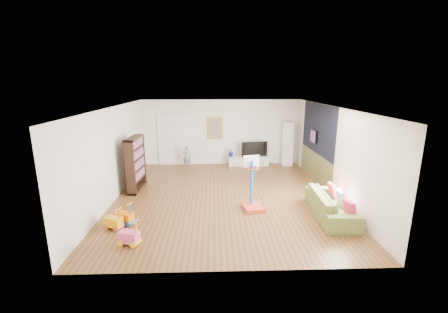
{
  "coord_description": "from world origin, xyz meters",
  "views": [
    {
      "loc": [
        -0.31,
        -8.59,
        3.4
      ],
      "look_at": [
        0.0,
        0.4,
        1.15
      ],
      "focal_mm": 24.0,
      "sensor_mm": 36.0,
      "label": 1
    }
  ],
  "objects_px": {
    "sofa": "(331,205)",
    "basketball_hoop": "(253,184)",
    "media_console": "(248,161)",
    "bookshelf": "(135,164)"
  },
  "relations": [
    {
      "from": "bookshelf",
      "to": "sofa",
      "type": "distance_m",
      "value": 5.98
    },
    {
      "from": "media_console",
      "to": "bookshelf",
      "type": "distance_m",
      "value": 4.87
    },
    {
      "from": "bookshelf",
      "to": "basketball_hoop",
      "type": "xyz_separation_m",
      "value": [
        3.56,
        -1.72,
        -0.12
      ]
    },
    {
      "from": "sofa",
      "to": "basketball_hoop",
      "type": "height_order",
      "value": "basketball_hoop"
    },
    {
      "from": "sofa",
      "to": "basketball_hoop",
      "type": "distance_m",
      "value": 2.08
    },
    {
      "from": "media_console",
      "to": "basketball_hoop",
      "type": "bearing_deg",
      "value": -93.52
    },
    {
      "from": "media_console",
      "to": "bookshelf",
      "type": "relative_size",
      "value": 0.97
    },
    {
      "from": "bookshelf",
      "to": "basketball_hoop",
      "type": "relative_size",
      "value": 1.16
    },
    {
      "from": "bookshelf",
      "to": "media_console",
      "type": "bearing_deg",
      "value": 38.37
    },
    {
      "from": "media_console",
      "to": "sofa",
      "type": "distance_m",
      "value": 5.2
    }
  ]
}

